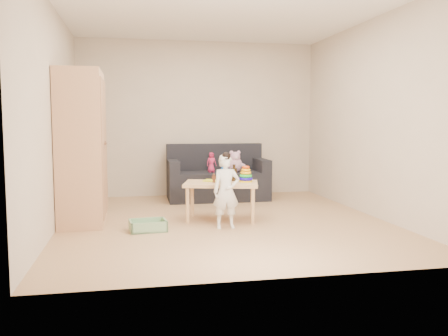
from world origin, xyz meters
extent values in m
plane|color=tan|center=(0.00, 0.00, 0.00)|extent=(4.50, 4.50, 0.00)
plane|color=white|center=(0.00, 0.00, 2.60)|extent=(4.50, 4.50, 0.00)
plane|color=beige|center=(0.00, 2.25, 1.30)|extent=(4.00, 0.00, 4.00)
plane|color=beige|center=(0.00, -2.25, 1.30)|extent=(4.00, 0.00, 4.00)
plane|color=beige|center=(-2.00, 0.00, 1.30)|extent=(0.00, 4.50, 4.50)
plane|color=beige|center=(2.00, 0.00, 1.30)|extent=(0.00, 4.50, 4.50)
cube|color=tan|center=(-1.73, 0.29, 0.93)|extent=(0.52, 1.04, 1.87)
cube|color=black|center=(0.23, 1.69, 0.22)|extent=(1.60, 0.81, 0.45)
cube|color=#E9BC80|center=(-0.02, 0.09, 0.24)|extent=(1.03, 0.79, 0.48)
imported|color=white|center=(-0.05, -0.39, 0.42)|extent=(0.32, 0.21, 0.85)
imported|color=#C82556|center=(0.11, 1.61, 0.61)|extent=(0.18, 0.14, 0.31)
cylinder|color=yellow|center=(0.30, 0.08, 0.49)|extent=(0.17, 0.17, 0.02)
cylinder|color=silver|center=(0.30, 0.08, 0.59)|extent=(0.02, 0.02, 0.20)
torus|color=#170AAD|center=(0.30, 0.08, 0.52)|extent=(0.18, 0.18, 0.04)
torus|color=green|center=(0.30, 0.08, 0.56)|extent=(0.16, 0.16, 0.04)
torus|color=#F9A70D|center=(0.30, 0.08, 0.60)|extent=(0.14, 0.14, 0.04)
torus|color=#FFAE0D|center=(0.30, 0.08, 0.64)|extent=(0.12, 0.12, 0.04)
torus|color=#DB3F0C|center=(0.30, 0.08, 0.67)|extent=(0.10, 0.10, 0.03)
cylinder|color=black|center=(0.17, 0.20, 0.57)|extent=(0.07, 0.07, 0.17)
cylinder|color=black|center=(0.17, 0.20, 0.66)|extent=(0.03, 0.03, 0.05)
cylinder|color=black|center=(0.17, 0.20, 0.69)|extent=(0.04, 0.04, 0.01)
cube|color=#EDF91A|center=(-0.12, 0.24, 0.49)|extent=(0.25, 0.25, 0.01)
camera|label=1|loc=(-1.13, -5.78, 1.25)|focal=38.00mm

